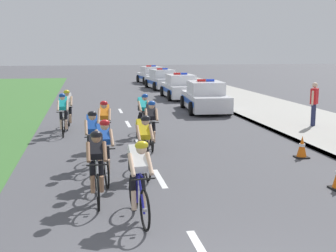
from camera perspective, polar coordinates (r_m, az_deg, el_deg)
name	(u,v)px	position (r m, az deg, el deg)	size (l,w,h in m)	color
sidewalk_slab	(294,117)	(20.82, 15.64, 1.12)	(4.52, 60.00, 0.12)	#A3A099
kerb_edge	(247,118)	(19.97, 10.01, 0.99)	(0.16, 60.00, 0.13)	#9E9E99
lane_markings_centre	(148,159)	(12.75, -2.54, -4.14)	(0.14, 21.60, 0.01)	white
cyclist_lead	(139,178)	(8.09, -3.72, -6.64)	(0.44, 1.72, 1.56)	black
cyclist_second	(97,165)	(9.11, -9.03, -4.87)	(0.42, 1.72, 1.56)	black
cyclist_third	(104,150)	(10.42, -8.12, -2.98)	(0.44, 1.72, 1.56)	black
cyclist_fourth	(144,144)	(10.94, -3.10, -2.28)	(0.43, 1.72, 1.56)	black
cyclist_fifth	(93,138)	(11.84, -9.53, -1.48)	(0.42, 1.72, 1.56)	black
cyclist_sixth	(105,124)	(13.99, -8.02, 0.30)	(0.45, 1.72, 1.56)	black
cyclist_seventh	(151,124)	(13.84, -2.15, 0.29)	(0.44, 1.72, 1.56)	black
cyclist_eighth	(143,114)	(15.93, -3.16, 1.53)	(0.45, 1.72, 1.56)	black
cyclist_ninth	(63,113)	(16.51, -13.14, 1.58)	(0.42, 1.72, 1.56)	black
cyclist_tenth	(68,108)	(17.83, -12.59, 2.20)	(0.42, 1.72, 1.56)	black
police_car_nearest	(205,98)	(22.30, 4.72, 3.61)	(2.23, 4.51, 1.59)	white
police_car_second	(180,87)	(28.08, 1.54, 4.91)	(2.03, 4.42, 1.59)	white
police_car_third	(162,80)	(34.69, -0.77, 5.85)	(2.29, 4.54, 1.59)	silver
police_car_furthest	(151,76)	(40.49, -2.18, 6.41)	(2.29, 4.54, 1.59)	white
traffic_cone_mid	(302,147)	(13.33, 16.61, -2.58)	(0.36, 0.36, 0.64)	black
spectator_back	(314,101)	(18.15, 18.02, 3.03)	(0.42, 0.43, 1.68)	#23284C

